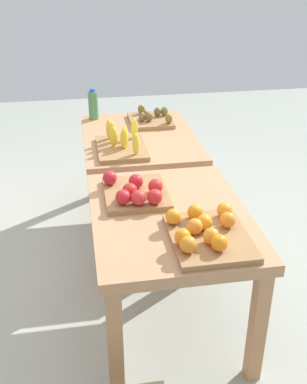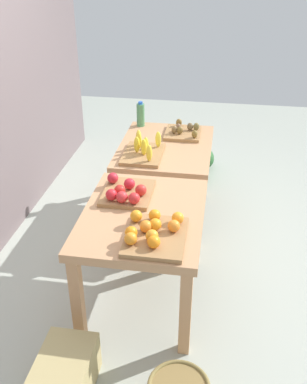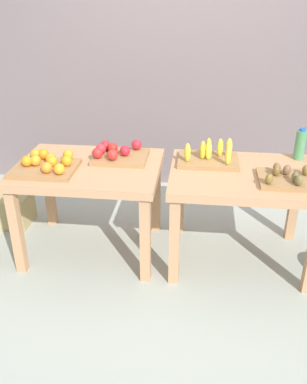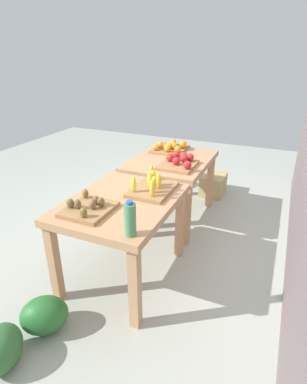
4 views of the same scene
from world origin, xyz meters
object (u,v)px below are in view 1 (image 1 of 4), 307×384
object	(u,v)px
display_table_right	(139,149)
apple_bin	(136,192)
banana_crate	(122,144)
display_table_left	(170,230)
water_bottle	(93,105)
orange_bin	(206,232)
kiwi_bin	(151,119)
watermelon_pile	(153,159)

from	to	relation	value
display_table_right	apple_bin	world-z (taller)	apple_bin
banana_crate	display_table_right	bearing A→B (deg)	-31.79
display_table_left	banana_crate	size ratio (longest dim) A/B	2.36
display_table_right	water_bottle	bearing A→B (deg)	35.64
orange_bin	kiwi_bin	size ratio (longest dim) A/B	1.22
banana_crate	watermelon_pile	world-z (taller)	banana_crate
apple_bin	watermelon_pile	world-z (taller)	apple_bin
display_table_left	apple_bin	world-z (taller)	apple_bin
apple_bin	water_bottle	distance (m)	1.36
watermelon_pile	apple_bin	bearing A→B (deg)	167.60
banana_crate	orange_bin	bearing A→B (deg)	-166.82
display_table_right	watermelon_pile	size ratio (longest dim) A/B	1.44
kiwi_bin	watermelon_pile	xyz separation A→B (m)	(0.64, -0.12, -0.62)
orange_bin	banana_crate	bearing A→B (deg)	13.18
orange_bin	apple_bin	bearing A→B (deg)	30.46
kiwi_bin	display_table_right	bearing A→B (deg)	153.38
display_table_left	kiwi_bin	world-z (taller)	kiwi_bin
kiwi_bin	water_bottle	world-z (taller)	water_bottle
apple_bin	banana_crate	xyz separation A→B (m)	(0.69, 0.00, 0.00)
watermelon_pile	orange_bin	bearing A→B (deg)	176.57
apple_bin	kiwi_bin	world-z (taller)	apple_bin
banana_crate	watermelon_pile	bearing A→B (deg)	-19.43
banana_crate	kiwi_bin	world-z (taller)	banana_crate
water_bottle	apple_bin	bearing A→B (deg)	-173.74
display_table_right	watermelon_pile	bearing A→B (deg)	-15.62
apple_bin	banana_crate	distance (m)	0.69
banana_crate	kiwi_bin	distance (m)	0.58
display_table_right	orange_bin	bearing A→B (deg)	-175.27
display_table_right	banana_crate	size ratio (longest dim) A/B	2.36
apple_bin	banana_crate	size ratio (longest dim) A/B	0.93
display_table_left	water_bottle	bearing A→B (deg)	11.05
display_table_right	kiwi_bin	xyz separation A→B (m)	(0.26, -0.13, 0.13)
display_table_right	banana_crate	bearing A→B (deg)	148.21
kiwi_bin	water_bottle	size ratio (longest dim) A/B	1.50
display_table_right	orange_bin	distance (m)	1.40
water_bottle	watermelon_pile	world-z (taller)	water_bottle
display_table_right	apple_bin	xyz separation A→B (m)	(-0.94, 0.15, 0.15)
display_table_right	water_bottle	distance (m)	0.56
display_table_left	orange_bin	bearing A→B (deg)	-156.87
display_table_left	apple_bin	bearing A→B (deg)	39.43
water_bottle	display_table_left	bearing A→B (deg)	-168.95
orange_bin	apple_bin	size ratio (longest dim) A/B	1.07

